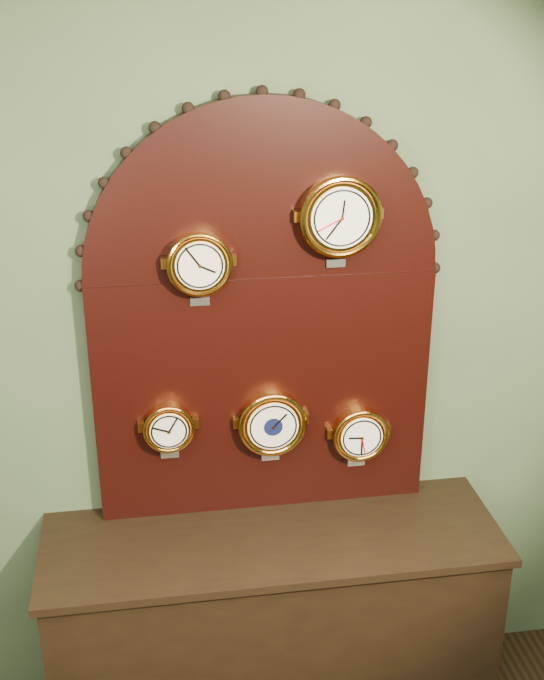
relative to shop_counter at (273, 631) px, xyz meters
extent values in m
plane|color=#45593D|center=(0.00, 0.27, 1.00)|extent=(4.00, 0.00, 4.00)
cube|color=black|center=(0.00, 0.00, 0.00)|extent=(1.60, 0.50, 0.80)
cube|color=black|center=(0.00, 0.22, 0.88)|extent=(1.20, 0.06, 0.90)
cylinder|color=black|center=(0.00, 0.22, 1.33)|extent=(1.20, 0.06, 1.20)
cylinder|color=orange|center=(-0.22, 0.16, 1.41)|extent=(0.20, 0.08, 0.20)
torus|color=orange|center=(-0.22, 0.13, 1.41)|extent=(0.22, 0.02, 0.22)
cylinder|color=#EFE7CB|center=(-0.22, 0.12, 1.41)|extent=(0.16, 0.01, 0.16)
cube|color=silver|center=(-0.22, 0.19, 1.26)|extent=(0.07, 0.01, 0.03)
cylinder|color=orange|center=(0.24, 0.16, 1.55)|extent=(0.25, 0.08, 0.25)
torus|color=orange|center=(0.24, 0.13, 1.55)|extent=(0.27, 0.03, 0.27)
cylinder|color=white|center=(0.24, 0.12, 1.55)|extent=(0.20, 0.01, 0.20)
cube|color=silver|center=(0.24, 0.19, 1.38)|extent=(0.07, 0.01, 0.03)
cylinder|color=orange|center=(-0.34, 0.16, 0.82)|extent=(0.17, 0.08, 0.17)
torus|color=orange|center=(-0.34, 0.13, 0.82)|extent=(0.18, 0.02, 0.18)
cylinder|color=#EFE7CB|center=(-0.34, 0.12, 0.82)|extent=(0.13, 0.01, 0.13)
cube|color=silver|center=(-0.34, 0.19, 0.69)|extent=(0.06, 0.01, 0.03)
cylinder|color=orange|center=(0.02, 0.16, 0.80)|extent=(0.23, 0.08, 0.23)
torus|color=orange|center=(0.02, 0.13, 0.80)|extent=(0.25, 0.02, 0.25)
cylinder|color=#EFE7CB|center=(0.02, 0.12, 0.80)|extent=(0.18, 0.01, 0.18)
cube|color=silver|center=(0.02, 0.19, 0.64)|extent=(0.07, 0.01, 0.03)
cylinder|color=#0C1135|center=(0.02, 0.12, 0.80)|extent=(0.07, 0.00, 0.07)
cylinder|color=orange|center=(0.35, 0.16, 0.73)|extent=(0.19, 0.08, 0.19)
torus|color=orange|center=(0.35, 0.13, 0.73)|extent=(0.21, 0.02, 0.21)
cylinder|color=white|center=(0.35, 0.12, 0.73)|extent=(0.15, 0.01, 0.15)
cube|color=silver|center=(0.35, 0.19, 0.59)|extent=(0.06, 0.01, 0.03)
camera|label=1|loc=(-0.39, -2.49, 2.25)|focal=44.96mm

